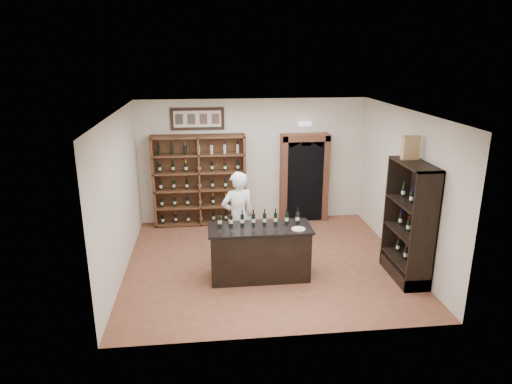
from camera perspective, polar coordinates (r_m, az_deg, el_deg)
floor at (r=9.28m, az=1.25°, el=-8.76°), size 5.50×5.50×0.00m
ceiling at (r=8.41m, az=1.38°, el=9.96°), size 5.50×5.50×0.00m
wall_back at (r=11.12m, az=-0.41°, el=3.89°), size 5.50×0.04×3.00m
wall_left at (r=8.80m, az=-16.73°, el=-0.46°), size 0.04×5.00×3.00m
wall_right at (r=9.48m, az=18.02°, el=0.67°), size 0.04×5.00×3.00m
wine_shelf at (r=11.00m, az=-7.06°, el=1.46°), size 2.20×0.38×2.20m
framed_picture at (r=10.84m, az=-7.34°, el=9.06°), size 1.25×0.04×0.52m
arched_doorway at (r=11.24m, az=6.04°, el=2.04°), size 1.17×0.35×2.17m
emergency_light at (r=11.07m, az=6.14°, el=8.48°), size 0.30×0.10×0.10m
tasting_counter at (r=8.50m, az=0.46°, el=-7.59°), size 1.88×0.78×1.00m
counter_bottle_0 at (r=8.33m, az=-4.56°, el=-3.61°), size 0.07×0.07×0.30m
counter_bottle_1 at (r=8.34m, az=-3.15°, el=-3.56°), size 0.07×0.07×0.30m
counter_bottle_2 at (r=8.35m, az=-1.73°, el=-3.51°), size 0.07×0.07×0.30m
counter_bottle_3 at (r=8.37m, az=-0.33°, el=-3.45°), size 0.07×0.07×0.30m
counter_bottle_4 at (r=8.39m, az=1.07°, el=-3.40°), size 0.07×0.07×0.30m
counter_bottle_5 at (r=8.42m, az=2.46°, el=-3.34°), size 0.07×0.07×0.30m
counter_bottle_6 at (r=8.45m, az=3.84°, el=-3.28°), size 0.07×0.07×0.30m
counter_bottle_7 at (r=8.49m, az=5.21°, el=-3.22°), size 0.07×0.07×0.30m
side_cabinet at (r=8.86m, az=18.58°, el=-5.65°), size 0.48×1.20×2.20m
shopkeeper at (r=9.06m, az=-2.28°, el=-3.09°), size 0.77×0.61×1.84m
plate at (r=8.22m, az=5.32°, el=-4.64°), size 0.24×0.24×0.02m
wine_crate at (r=8.61m, az=18.76°, el=5.27°), size 0.30×0.13×0.43m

